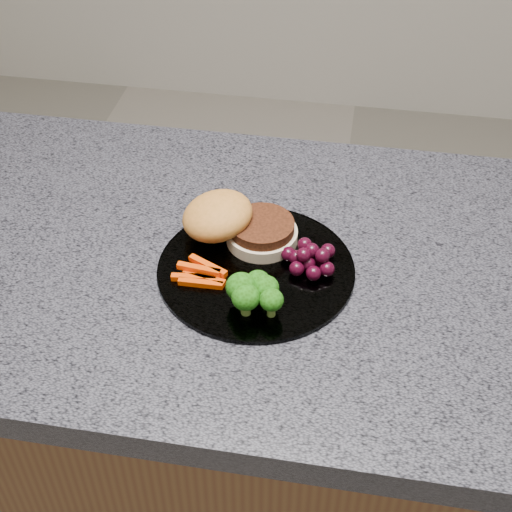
{
  "coord_description": "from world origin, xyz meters",
  "views": [
    {
      "loc": [
        0.04,
        -0.7,
        1.54
      ],
      "look_at": [
        -0.08,
        -0.03,
        0.93
      ],
      "focal_mm": 50.0,
      "sensor_mm": 36.0,
      "label": 1
    }
  ],
  "objects_px": {
    "island_cabinet": "(302,460)",
    "grape_bunch": "(310,258)",
    "plate": "(256,269)",
    "burger": "(233,224)"
  },
  "relations": [
    {
      "from": "island_cabinet",
      "to": "plate",
      "type": "height_order",
      "value": "plate"
    },
    {
      "from": "island_cabinet",
      "to": "grape_bunch",
      "type": "distance_m",
      "value": 0.49
    },
    {
      "from": "burger",
      "to": "grape_bunch",
      "type": "relative_size",
      "value": 2.22
    },
    {
      "from": "plate",
      "to": "burger",
      "type": "height_order",
      "value": "burger"
    },
    {
      "from": "burger",
      "to": "island_cabinet",
      "type": "bearing_deg",
      "value": -16.83
    },
    {
      "from": "plate",
      "to": "grape_bunch",
      "type": "bearing_deg",
      "value": 11.55
    },
    {
      "from": "island_cabinet",
      "to": "grape_bunch",
      "type": "height_order",
      "value": "grape_bunch"
    },
    {
      "from": "burger",
      "to": "plate",
      "type": "bearing_deg",
      "value": -56.22
    },
    {
      "from": "island_cabinet",
      "to": "plate",
      "type": "relative_size",
      "value": 4.62
    },
    {
      "from": "island_cabinet",
      "to": "plate",
      "type": "bearing_deg",
      "value": -162.34
    }
  ]
}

